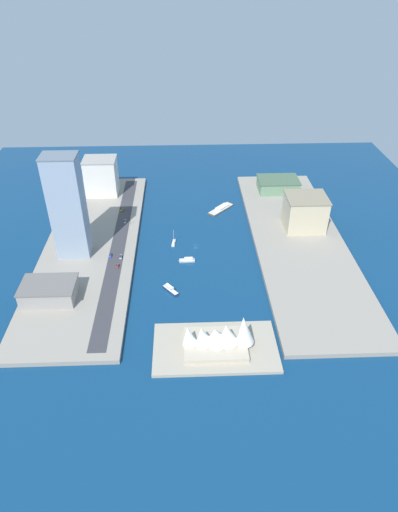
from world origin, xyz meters
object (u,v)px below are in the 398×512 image
at_px(sailboat_small_white, 174,243).
at_px(barge_flat_brown, 221,208).
at_px(office_block_beige, 305,212).
at_px(terminal_long_green, 278,185).
at_px(patrol_launch_navy, 170,289).
at_px(pickup_red, 117,266).
at_px(traffic_light_waterfront, 130,220).
at_px(tower_tall_glass, 68,207).
at_px(opera_landmark, 219,337).
at_px(hatchback_blue, 110,255).
at_px(taxi_yellow_cab, 122,209).
at_px(yacht_sleek_gray, 187,260).
at_px(hotel_broad_white, 101,176).
at_px(van_white, 125,221).
at_px(carpark_squat_concrete, 49,291).

relative_size(sailboat_small_white, barge_flat_brown, 0.49).
height_order(office_block_beige, terminal_long_green, office_block_beige).
relative_size(patrol_launch_navy, pickup_red, 2.80).
bearing_deg(barge_flat_brown, patrol_launch_navy, 69.05).
xyz_separation_m(patrol_launch_navy, traffic_light_waterfront, (34.10, -85.04, 6.04)).
relative_size(tower_tall_glass, opera_landmark, 1.81).
relative_size(hatchback_blue, pickup_red, 0.94).
height_order(barge_flat_brown, taxi_yellow_cab, taxi_yellow_cab).
relative_size(office_block_beige, opera_landmark, 0.76).
relative_size(office_block_beige, hatchback_blue, 7.33).
bearing_deg(tower_tall_glass, opera_landmark, 135.32).
distance_m(patrol_launch_navy, office_block_beige, 132.35).
relative_size(yacht_sleek_gray, taxi_yellow_cab, 2.46).
xyz_separation_m(hotel_broad_white, pickup_red, (-26.55, 119.64, -16.02)).
relative_size(hotel_broad_white, traffic_light_waterfront, 5.19).
bearing_deg(hotel_broad_white, taxi_yellow_cab, 120.79).
bearing_deg(pickup_red, terminal_long_green, -139.09).
distance_m(patrol_launch_navy, van_white, 97.21).
distance_m(tower_tall_glass, van_white, 66.41).
bearing_deg(carpark_squat_concrete, hatchback_blue, -125.41).
bearing_deg(sailboat_small_white, traffic_light_waterfront, -35.75).
xyz_separation_m(office_block_beige, opera_landmark, (78.91, 129.73, -7.30)).
relative_size(sailboat_small_white, hatchback_blue, 2.84).
bearing_deg(carpark_squat_concrete, sailboat_small_white, -139.97).
distance_m(taxi_yellow_cab, traffic_light_waterfront, 26.98).
relative_size(barge_flat_brown, pickup_red, 5.44).
height_order(pickup_red, traffic_light_waterfront, traffic_light_waterfront).
distance_m(tower_tall_glass, opera_landmark, 144.30).
bearing_deg(barge_flat_brown, sailboat_small_white, 52.66).
height_order(sailboat_small_white, yacht_sleek_gray, sailboat_small_white).
bearing_deg(terminal_long_green, tower_tall_glass, 30.24).
height_order(patrol_launch_navy, carpark_squat_concrete, carpark_squat_concrete).
height_order(office_block_beige, pickup_red, office_block_beige).
relative_size(patrol_launch_navy, traffic_light_waterfront, 2.02).
relative_size(patrol_launch_navy, hotel_broad_white, 0.39).
height_order(yacht_sleek_gray, traffic_light_waterfront, traffic_light_waterfront).
height_order(patrol_launch_navy, yacht_sleek_gray, patrol_launch_navy).
xyz_separation_m(tower_tall_glass, office_block_beige, (-178.97, -30.78, -24.61)).
xyz_separation_m(tower_tall_glass, opera_landmark, (-100.06, 98.95, -31.91)).
height_order(tower_tall_glass, hotel_broad_white, tower_tall_glass).
height_order(sailboat_small_white, terminal_long_green, terminal_long_green).
xyz_separation_m(patrol_launch_navy, terminal_long_green, (-99.38, -144.30, 7.49)).
height_order(yacht_sleek_gray, hatchback_blue, hatchback_blue).
bearing_deg(van_white, yacht_sleek_gray, 133.32).
xyz_separation_m(barge_flat_brown, hatchback_blue, (88.56, 75.35, 3.03)).
bearing_deg(taxi_yellow_cab, sailboat_small_white, 132.02).
distance_m(patrol_launch_navy, sailboat_small_white, 59.23).
relative_size(tower_tall_glass, hotel_broad_white, 2.27).
height_order(terminal_long_green, pickup_red, terminal_long_green).
distance_m(taxi_yellow_cab, opera_landmark, 179.58).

